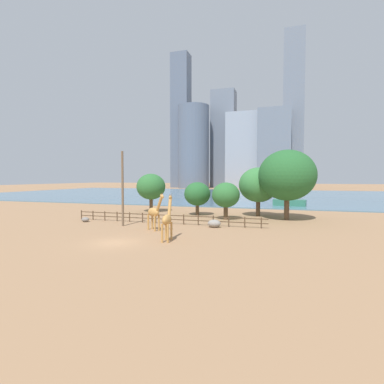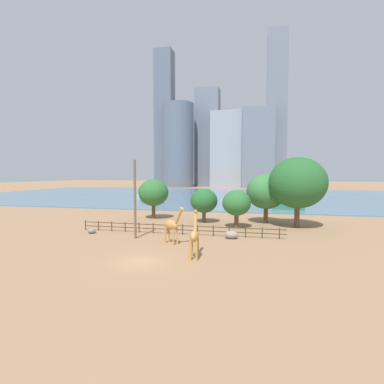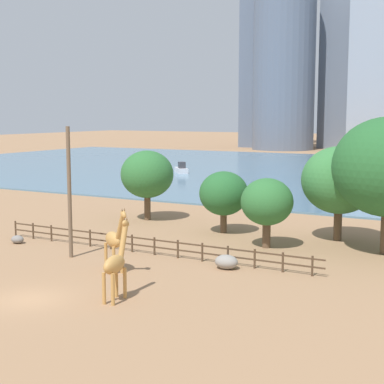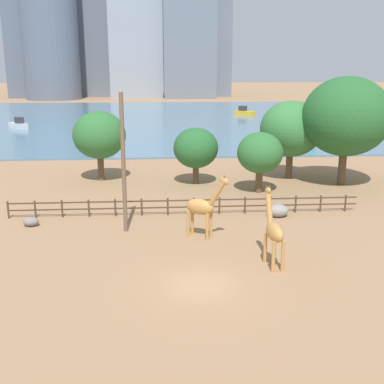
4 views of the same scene
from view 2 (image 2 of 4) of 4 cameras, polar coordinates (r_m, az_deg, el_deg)
name	(u,v)px [view 2 (image 2 of 4)]	position (r m, az deg, el deg)	size (l,w,h in m)	color
ground_plane	(231,195)	(104.53, 7.45, -0.65)	(400.00, 400.00, 0.00)	#9E7551
harbor_water	(230,196)	(101.54, 7.29, -0.72)	(180.00, 86.00, 0.20)	slate
giraffe_tall	(194,236)	(27.19, 0.47, -8.30)	(0.98, 2.72, 4.41)	#C18C47
giraffe_companion	(172,225)	(32.57, -3.80, -6.26)	(2.88, 2.09, 4.36)	#C18C47
utility_pole	(135,199)	(35.54, -10.81, -1.37)	(0.28, 0.28, 9.23)	brown
boulder_near_fence	(231,235)	(35.68, 7.50, -8.06)	(1.57, 1.24, 0.93)	gray
boulder_by_pole	(92,231)	(40.52, -18.58, -7.03)	(1.07, 0.84, 0.63)	gray
enclosure_fence	(177,228)	(37.83, -2.93, -6.92)	(26.12, 0.14, 1.30)	#4C3826
tree_left_large	(266,192)	(47.11, 13.93, 0.08)	(5.98, 5.98, 7.56)	brown
tree_center_broad	(298,183)	(44.45, 19.47, 1.65)	(7.97, 7.97, 9.91)	brown
tree_right_tall	(153,193)	(50.75, -7.36, -0.15)	(5.02, 5.02, 6.66)	brown
tree_left_small	(204,201)	(46.39, 2.30, -1.71)	(4.17, 4.17, 5.27)	brown
tree_right_small	(237,203)	(42.19, 8.48, -2.12)	(3.96, 3.96, 5.30)	brown
boat_ferry	(281,193)	(106.42, 16.60, -0.23)	(4.37, 4.18, 1.96)	gold
boat_sailboat	(141,195)	(94.27, -9.63, -0.61)	(4.00, 4.27, 1.90)	silver
boat_tug	(287,205)	(64.95, 17.72, -2.33)	(6.65, 3.17, 2.81)	#337259
skyline_tower_needle	(165,119)	(182.49, -5.24, 13.64)	(10.33, 9.40, 79.19)	slate
skyline_block_central	(208,138)	(180.59, 2.98, 10.22)	(13.93, 10.60, 57.13)	slate
skyline_tower_glass	(277,110)	(178.64, 15.82, 14.74)	(10.87, 11.67, 85.28)	slate
skyline_block_left	(178,146)	(168.69, -2.68, 8.80)	(17.43, 17.43, 46.04)	slate
skyline_block_right	(227,149)	(168.16, 6.59, 8.05)	(17.19, 8.71, 41.66)	#939EAD
skyline_tower_short	(259,148)	(165.71, 12.57, 8.12)	(16.84, 12.75, 42.07)	slate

